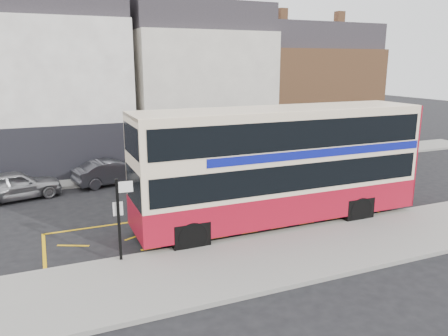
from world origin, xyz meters
name	(u,v)px	position (x,y,z in m)	size (l,w,h in m)	color
ground	(239,237)	(0.00, 0.00, 0.00)	(120.00, 120.00, 0.00)	black
pavement	(267,259)	(0.00, -2.30, 0.07)	(40.00, 4.00, 0.15)	gray
kerb	(243,238)	(0.00, -0.38, 0.07)	(40.00, 0.15, 0.15)	gray
far_pavement	(163,171)	(0.00, 11.00, 0.07)	(50.00, 3.00, 0.15)	gray
road_markings	(223,223)	(0.00, 1.60, 0.01)	(14.00, 3.40, 0.01)	#E1A80B
terrace_left	(57,83)	(-5.50, 14.99, 5.32)	(8.00, 8.01, 11.80)	white
terrace_green_shop	(195,85)	(3.50, 14.99, 5.07)	(9.00, 8.01, 11.30)	silver
terrace_right	(304,89)	(12.50, 14.99, 4.57)	(9.00, 8.01, 10.30)	#905E39
double_decker_bus	(281,164)	(2.22, 0.74, 2.54)	(12.09, 2.81, 4.83)	beige
bus_stop_post	(120,211)	(-4.56, -0.56, 1.84)	(0.69, 0.14, 2.79)	black
car_silver	(15,185)	(-8.13, 8.56, 0.73)	(1.72, 4.28, 1.46)	#97979C
car_grey	(113,172)	(-3.25, 9.65, 0.69)	(1.47, 4.20, 1.38)	#393A40
car_white	(318,156)	(9.86, 8.93, 0.63)	(1.76, 4.32, 1.26)	silver
street_tree_right	(250,118)	(5.95, 11.14, 3.04)	(2.07, 2.07, 4.46)	black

